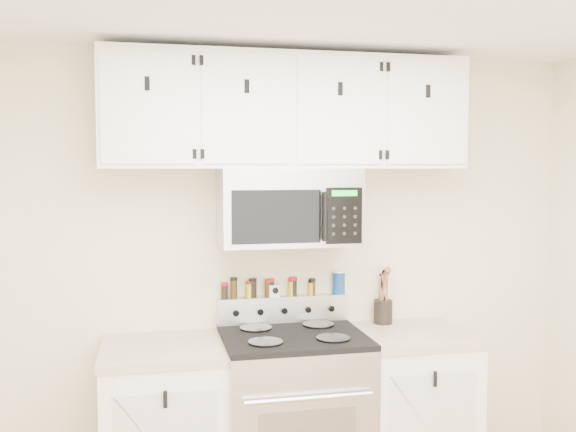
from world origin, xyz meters
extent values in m
cube|color=beige|center=(0.00, 1.75, 1.25)|extent=(3.50, 0.01, 2.50)
cube|color=#B7B7BA|center=(0.00, 1.43, 0.46)|extent=(0.76, 0.65, 0.92)
cube|color=black|center=(0.00, 1.43, 0.94)|extent=(0.76, 0.65, 0.03)
cube|color=#B7B7BA|center=(0.00, 1.71, 1.03)|extent=(0.76, 0.08, 0.15)
cylinder|color=black|center=(-0.18, 1.28, 0.96)|extent=(0.18, 0.18, 0.01)
cylinder|color=black|center=(0.18, 1.28, 0.96)|extent=(0.18, 0.18, 0.01)
cylinder|color=black|center=(-0.18, 1.57, 0.96)|extent=(0.18, 0.18, 0.01)
cylinder|color=black|center=(0.18, 1.57, 0.96)|extent=(0.18, 0.18, 0.01)
cube|color=gray|center=(-0.69, 1.45, 0.90)|extent=(0.64, 0.62, 0.04)
cube|color=white|center=(0.69, 1.45, 0.44)|extent=(0.62, 0.60, 0.88)
cube|color=gray|center=(0.69, 1.45, 0.90)|extent=(0.64, 0.62, 0.04)
cube|color=#9E9EA3|center=(0.00, 1.56, 1.63)|extent=(0.76, 0.38, 0.42)
cube|color=#B7B7BA|center=(0.00, 1.36, 1.80)|extent=(0.73, 0.01, 0.08)
cube|color=black|center=(-0.10, 1.36, 1.59)|extent=(0.47, 0.01, 0.28)
cube|color=black|center=(0.26, 1.36, 1.59)|extent=(0.20, 0.01, 0.30)
cylinder|color=black|center=(0.15, 1.33, 1.59)|extent=(0.03, 0.03, 0.26)
cube|color=white|center=(0.00, 1.58, 2.15)|extent=(2.00, 0.33, 0.62)
cube|color=white|center=(-0.75, 1.41, 2.15)|extent=(0.46, 0.01, 0.57)
cube|color=black|center=(-0.75, 1.41, 2.26)|extent=(0.02, 0.01, 0.07)
cube|color=white|center=(-0.25, 1.41, 2.15)|extent=(0.46, 0.01, 0.57)
cube|color=black|center=(-0.25, 1.41, 2.26)|extent=(0.03, 0.01, 0.07)
cube|color=white|center=(0.25, 1.41, 2.15)|extent=(0.46, 0.01, 0.57)
cube|color=black|center=(0.25, 1.41, 2.26)|extent=(0.03, 0.01, 0.07)
cube|color=white|center=(0.75, 1.41, 2.15)|extent=(0.46, 0.01, 0.57)
cube|color=black|center=(0.75, 1.41, 2.26)|extent=(0.02, 0.01, 0.07)
cylinder|color=black|center=(0.60, 1.66, 0.99)|extent=(0.11, 0.11, 0.14)
cylinder|color=brown|center=(0.60, 1.66, 1.10)|extent=(0.01, 0.01, 0.26)
cylinder|color=brown|center=(0.62, 1.65, 1.11)|extent=(0.01, 0.01, 0.28)
cylinder|color=brown|center=(0.58, 1.67, 1.09)|extent=(0.01, 0.01, 0.24)
cylinder|color=black|center=(0.61, 1.68, 1.09)|extent=(0.01, 0.01, 0.25)
cylinder|color=brown|center=(0.59, 1.64, 1.10)|extent=(0.01, 0.01, 0.27)
cube|color=white|center=(-0.05, 1.71, 1.13)|extent=(0.07, 0.06, 0.07)
cylinder|color=navy|center=(0.34, 1.71, 1.16)|extent=(0.07, 0.07, 0.13)
cylinder|color=white|center=(0.34, 1.71, 1.23)|extent=(0.07, 0.07, 0.01)
cylinder|color=black|center=(-0.34, 1.71, 1.14)|extent=(0.04, 0.04, 0.08)
cylinder|color=#AD0D16|center=(-0.34, 1.71, 1.18)|extent=(0.04, 0.04, 0.02)
cylinder|color=#3A270E|center=(-0.28, 1.71, 1.15)|extent=(0.04, 0.04, 0.10)
cylinder|color=black|center=(-0.28, 1.71, 1.21)|extent=(0.04, 0.04, 0.02)
cylinder|color=gold|center=(-0.20, 1.71, 1.14)|extent=(0.04, 0.04, 0.08)
cylinder|color=#AC0D0D|center=(-0.20, 1.71, 1.19)|extent=(0.04, 0.04, 0.02)
cylinder|color=black|center=(-0.17, 1.71, 1.15)|extent=(0.04, 0.04, 0.09)
cylinder|color=black|center=(-0.17, 1.71, 1.20)|extent=(0.05, 0.05, 0.02)
cylinder|color=#3B240E|center=(-0.09, 1.71, 1.14)|extent=(0.04, 0.04, 0.09)
cylinder|color=#AD0D1A|center=(-0.09, 1.71, 1.19)|extent=(0.04, 0.04, 0.02)
cylinder|color=black|center=(-0.07, 1.71, 1.14)|extent=(0.03, 0.03, 0.09)
cylinder|color=#9F130C|center=(-0.07, 1.71, 1.20)|extent=(0.04, 0.04, 0.02)
cylinder|color=gold|center=(0.06, 1.71, 1.14)|extent=(0.04, 0.04, 0.08)
cylinder|color=#AF0D0F|center=(0.06, 1.71, 1.19)|extent=(0.04, 0.04, 0.02)
cylinder|color=black|center=(0.06, 1.71, 1.15)|extent=(0.05, 0.05, 0.09)
cylinder|color=#A80C1C|center=(0.06, 1.71, 1.20)|extent=(0.05, 0.05, 0.02)
cylinder|color=orange|center=(0.17, 1.71, 1.14)|extent=(0.04, 0.04, 0.07)
cylinder|color=black|center=(0.17, 1.71, 1.18)|extent=(0.04, 0.04, 0.02)
cylinder|color=#40270F|center=(0.18, 1.71, 1.14)|extent=(0.04, 0.04, 0.08)
cylinder|color=black|center=(0.18, 1.71, 1.19)|extent=(0.04, 0.04, 0.02)
camera|label=1|loc=(-0.75, -1.89, 1.84)|focal=40.00mm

